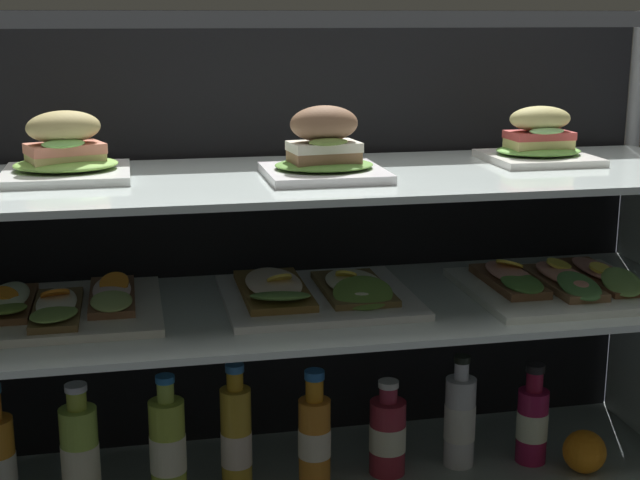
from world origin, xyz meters
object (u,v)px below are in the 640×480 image
(juice_bottle_front_fourth, at_px, (236,438))
(open_sandwich_tray_center, at_px, (60,306))
(plated_roll_sandwich_far_left, at_px, (65,155))
(juice_bottle_tucked_behind, at_px, (460,419))
(juice_bottle_front_second, at_px, (168,449))
(orange_fruit_beside_bottles, at_px, (584,452))
(open_sandwich_tray_near_right_corner, at_px, (559,283))
(plated_roll_sandwich_mid_right, at_px, (539,142))
(juice_bottle_back_center, at_px, (314,439))
(open_sandwich_tray_right_of_center, at_px, (313,292))
(plated_roll_sandwich_far_right, at_px, (324,153))
(juice_bottle_front_middle, at_px, (532,422))
(juice_bottle_back_right, at_px, (388,435))
(juice_bottle_front_right_end, at_px, (80,458))

(juice_bottle_front_fourth, bearing_deg, open_sandwich_tray_center, -179.90)
(plated_roll_sandwich_far_left, distance_m, juice_bottle_tucked_behind, 0.89)
(juice_bottle_front_second, height_order, orange_fruit_beside_bottles, juice_bottle_front_second)
(open_sandwich_tray_near_right_corner, bearing_deg, plated_roll_sandwich_mid_right, 104.47)
(plated_roll_sandwich_far_left, distance_m, juice_bottle_front_second, 0.55)
(plated_roll_sandwich_mid_right, xyz_separation_m, juice_bottle_back_center, (-0.44, -0.05, -0.53))
(open_sandwich_tray_right_of_center, distance_m, juice_bottle_front_second, 0.39)
(plated_roll_sandwich_far_right, distance_m, juice_bottle_back_center, 0.54)
(plated_roll_sandwich_far_left, xyz_separation_m, juice_bottle_front_middle, (0.86, -0.04, -0.55))
(juice_bottle_back_right, bearing_deg, open_sandwich_tray_right_of_center, -176.94)
(juice_bottle_front_right_end, relative_size, juice_bottle_front_middle, 1.18)
(open_sandwich_tray_near_right_corner, bearing_deg, plated_roll_sandwich_far_left, 175.29)
(plated_roll_sandwich_far_left, relative_size, juice_bottle_back_right, 1.11)
(open_sandwich_tray_near_right_corner, xyz_separation_m, juice_bottle_front_middle, (-0.02, 0.04, -0.29))
(juice_bottle_front_middle, height_order, orange_fruit_beside_bottles, juice_bottle_front_middle)
(plated_roll_sandwich_far_left, bearing_deg, juice_bottle_front_second, -17.84)
(plated_roll_sandwich_far_left, xyz_separation_m, juice_bottle_tucked_behind, (0.71, -0.02, -0.54))
(plated_roll_sandwich_mid_right, bearing_deg, plated_roll_sandwich_far_left, -179.59)
(juice_bottle_front_right_end, relative_size, juice_bottle_back_right, 1.27)
(plated_roll_sandwich_far_left, distance_m, juice_bottle_front_fourth, 0.60)
(juice_bottle_back_center, bearing_deg, juice_bottle_front_fourth, 169.55)
(juice_bottle_front_fourth, bearing_deg, juice_bottle_front_right_end, -174.01)
(juice_bottle_front_right_end, distance_m, juice_bottle_tucked_behind, 0.72)
(plated_roll_sandwich_far_right, bearing_deg, juice_bottle_front_fourth, 158.26)
(plated_roll_sandwich_far_left, xyz_separation_m, juice_bottle_front_right_end, (-0.01, -0.05, -0.53))
(plated_roll_sandwich_mid_right, relative_size, juice_bottle_tucked_behind, 0.84)
(juice_bottle_front_right_end, relative_size, orange_fruit_beside_bottles, 2.88)
(plated_roll_sandwich_far_right, xyz_separation_m, open_sandwich_tray_near_right_corner, (0.45, 0.01, -0.26))
(juice_bottle_tucked_behind, bearing_deg, open_sandwich_tray_center, -179.82)
(open_sandwich_tray_right_of_center, height_order, juice_bottle_tucked_behind, open_sandwich_tray_right_of_center)
(plated_roll_sandwich_far_left, distance_m, juice_bottle_back_right, 0.79)
(open_sandwich_tray_right_of_center, height_order, open_sandwich_tray_near_right_corner, open_sandwich_tray_near_right_corner)
(juice_bottle_front_right_end, height_order, juice_bottle_back_right, juice_bottle_front_right_end)
(plated_roll_sandwich_far_left, bearing_deg, juice_bottle_front_right_end, -95.94)
(orange_fruit_beside_bottles, bearing_deg, juice_bottle_back_center, 174.43)
(juice_bottle_tucked_behind, xyz_separation_m, juice_bottle_front_middle, (0.14, -0.02, -0.01))
(open_sandwich_tray_center, bearing_deg, juice_bottle_front_middle, -0.92)
(plated_roll_sandwich_mid_right, height_order, juice_bottle_front_second, plated_roll_sandwich_mid_right)
(orange_fruit_beside_bottles, bearing_deg, juice_bottle_back_right, 168.64)
(open_sandwich_tray_right_of_center, distance_m, juice_bottle_back_right, 0.33)
(juice_bottle_front_middle, relative_size, orange_fruit_beside_bottles, 2.44)
(open_sandwich_tray_right_of_center, distance_m, juice_bottle_front_fourth, 0.31)
(juice_bottle_front_middle, bearing_deg, juice_bottle_back_center, -178.49)
(juice_bottle_front_fourth, bearing_deg, orange_fruit_beside_bottles, -6.63)
(plated_roll_sandwich_far_right, height_order, open_sandwich_tray_right_of_center, plated_roll_sandwich_far_right)
(plated_roll_sandwich_far_left, bearing_deg, juice_bottle_back_right, -2.33)
(plated_roll_sandwich_mid_right, bearing_deg, juice_bottle_tucked_behind, -170.13)
(plated_roll_sandwich_far_left, bearing_deg, open_sandwich_tray_right_of_center, -4.21)
(plated_roll_sandwich_far_left, bearing_deg, plated_roll_sandwich_far_right, -10.86)
(plated_roll_sandwich_far_left, distance_m, juice_bottle_front_middle, 1.02)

